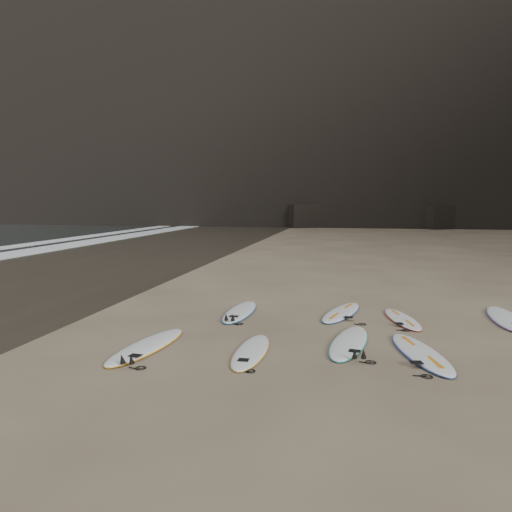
% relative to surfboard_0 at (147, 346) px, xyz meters
% --- Properties ---
extents(ground, '(240.00, 240.00, 0.00)m').
position_rel_surfboard_0_xyz_m(ground, '(4.44, 0.72, -0.05)').
color(ground, '#897559').
rests_on(ground, ground).
extents(wet_sand, '(12.00, 200.00, 0.01)m').
position_rel_surfboard_0_xyz_m(wet_sand, '(-8.56, 10.72, -0.05)').
color(wet_sand, '#383026').
rests_on(wet_sand, ground).
extents(surfboard_0, '(1.00, 2.79, 0.10)m').
position_rel_surfboard_0_xyz_m(surfboard_0, '(0.00, 0.00, 0.00)').
color(surfboard_0, white).
rests_on(surfboard_0, ground).
extents(surfboard_1, '(0.58, 2.35, 0.08)m').
position_rel_surfboard_0_xyz_m(surfboard_1, '(2.09, 0.06, -0.01)').
color(surfboard_1, white).
rests_on(surfboard_1, ground).
extents(surfboard_2, '(1.02, 2.72, 0.10)m').
position_rel_surfboard_0_xyz_m(surfboard_2, '(3.93, 1.03, -0.00)').
color(surfboard_2, white).
rests_on(surfboard_2, ground).
extents(surfboard_3, '(1.25, 2.76, 0.10)m').
position_rel_surfboard_0_xyz_m(surfboard_3, '(5.27, 0.55, -0.00)').
color(surfboard_3, white).
rests_on(surfboard_3, ground).
extents(surfboard_5, '(0.67, 2.64, 0.09)m').
position_rel_surfboard_0_xyz_m(surfboard_5, '(1.13, 3.36, -0.00)').
color(surfboard_5, white).
rests_on(surfboard_5, ground).
extents(surfboard_6, '(1.26, 2.66, 0.09)m').
position_rel_surfboard_0_xyz_m(surfboard_6, '(3.72, 3.76, -0.00)').
color(surfboard_6, white).
rests_on(surfboard_6, ground).
extents(surfboard_7, '(1.01, 2.34, 0.08)m').
position_rel_surfboard_0_xyz_m(surfboard_7, '(5.19, 3.32, -0.01)').
color(surfboard_7, white).
rests_on(surfboard_7, ground).
extents(surfboard_8, '(0.83, 2.81, 0.10)m').
position_rel_surfboard_0_xyz_m(surfboard_8, '(7.68, 3.86, 0.00)').
color(surfboard_8, white).
rests_on(surfboard_8, ground).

